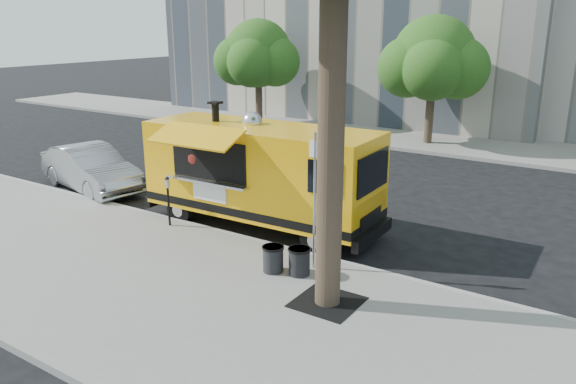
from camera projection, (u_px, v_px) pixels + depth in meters
name	position (u px, v px, depth m)	size (l,w,h in m)	color
ground	(292.00, 237.00, 14.42)	(120.00, 120.00, 0.00)	black
sidewalk	(184.00, 296.00, 11.20)	(60.00, 6.00, 0.15)	gray
curb	(272.00, 246.00, 13.66)	(60.00, 0.14, 0.16)	#999993
far_sidewalk	(455.00, 144.00, 25.21)	(60.00, 5.00, 0.15)	gray
tree_well	(327.00, 302.00, 10.77)	(1.20, 1.20, 0.02)	black
far_tree_a	(258.00, 54.00, 28.41)	(3.42, 3.42, 5.36)	#33261C
far_tree_b	(434.00, 58.00, 24.00)	(3.60, 3.60, 5.50)	#33261C
sign_post	(315.00, 193.00, 11.83)	(0.28, 0.06, 3.00)	silver
parking_meter	(168.00, 195.00, 14.63)	(0.11, 0.11, 1.33)	black
food_truck	(259.00, 172.00, 14.72)	(6.67, 3.19, 3.26)	#FFB20D
sedan	(91.00, 168.00, 18.33)	(1.54, 4.41, 1.45)	#9C9EA3
trash_bin_left	(273.00, 258.00, 12.04)	(0.48, 0.48, 0.57)	black
trash_bin_right	(299.00, 260.00, 11.89)	(0.49, 0.49, 0.59)	black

